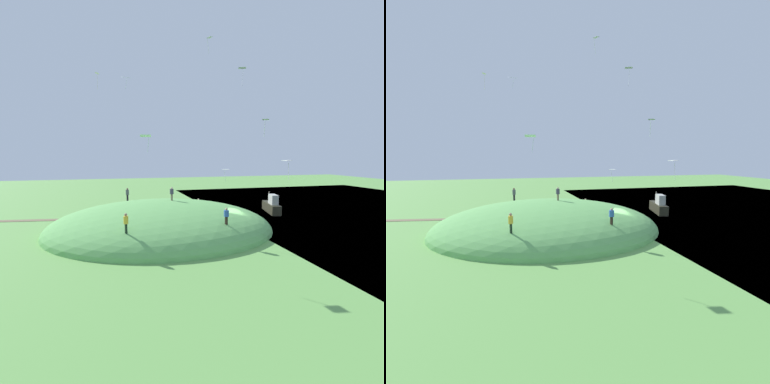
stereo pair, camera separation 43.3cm
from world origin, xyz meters
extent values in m
plane|color=#629E4A|center=(0.00, 0.00, 0.00)|extent=(160.00, 160.00, 0.00)
ellipsoid|color=#63AA57|center=(7.34, -3.30, 0.00)|extent=(25.60, 22.49, 6.29)
cube|color=brown|center=(21.37, -11.77, 0.02)|extent=(17.78, 3.75, 0.04)
cube|color=#2C2B1D|center=(-10.10, -8.94, 0.68)|extent=(2.77, 6.04, 1.36)
cube|color=#AAAAA1|center=(-9.87, -8.09, 2.05)|extent=(1.44, 2.35, 1.39)
cylinder|color=gray|center=(-10.47, -10.37, 2.13)|extent=(0.14, 0.14, 1.56)
cube|color=brown|center=(5.94, -4.20, 3.50)|extent=(0.18, 0.26, 0.77)
cylinder|color=#3D394C|center=(5.94, -4.20, 4.18)|extent=(0.52, 0.52, 0.61)
sphere|color=beige|center=(5.94, -4.20, 4.60)|extent=(0.23, 0.23, 0.23)
cube|color=black|center=(-0.05, -13.19, 0.44)|extent=(0.26, 0.15, 0.87)
cylinder|color=#394FAF|center=(-0.05, -13.19, 1.22)|extent=(0.49, 0.49, 0.69)
sphere|color=beige|center=(-0.05, -13.19, 1.70)|extent=(0.26, 0.26, 0.26)
cube|color=black|center=(2.44, 4.37, 2.33)|extent=(0.22, 0.29, 0.75)
cylinder|color=#2F58A8|center=(2.44, 4.37, 3.01)|extent=(0.60, 0.60, 0.60)
sphere|color=tan|center=(2.44, 4.37, 3.42)|extent=(0.23, 0.23, 0.23)
cube|color=black|center=(10.80, -9.50, 2.89)|extent=(0.25, 0.25, 0.81)
cylinder|color=#45454D|center=(10.80, -9.50, 3.61)|extent=(0.59, 0.59, 0.64)
sphere|color=brown|center=(10.80, -9.50, 4.05)|extent=(0.24, 0.24, 0.24)
cube|color=black|center=(11.72, 4.88, 2.28)|extent=(0.21, 0.25, 0.83)
cylinder|color=gold|center=(11.72, 4.88, 3.03)|extent=(0.55, 0.55, 0.66)
sphere|color=#9D735C|center=(11.72, 4.88, 3.48)|extent=(0.25, 0.25, 0.25)
cube|color=white|center=(-2.47, 2.38, 12.03)|extent=(1.07, 1.13, 0.03)
cylinder|color=white|center=(-2.42, 2.28, 11.06)|extent=(0.11, 0.25, 1.48)
cube|color=white|center=(10.54, -10.29, 18.32)|extent=(1.26, 0.99, 0.23)
cylinder|color=white|center=(10.56, -10.21, 17.45)|extent=(0.20, 0.14, 1.17)
cube|color=white|center=(-6.01, 0.98, 7.87)|extent=(0.76, 1.07, 0.07)
cylinder|color=white|center=(-6.13, 1.18, 6.64)|extent=(0.12, 0.11, 1.92)
cube|color=silver|center=(14.16, -12.90, 19.25)|extent=(0.53, 0.71, 0.13)
cylinder|color=silver|center=(14.13, -12.78, 18.11)|extent=(0.05, 0.26, 1.94)
cube|color=white|center=(-2.59, -8.57, 6.49)|extent=(1.21, 1.21, 0.05)
cylinder|color=white|center=(-2.59, -8.79, 5.47)|extent=(0.21, 0.19, 1.52)
cube|color=white|center=(0.40, -7.11, 23.01)|extent=(0.77, 0.88, 0.11)
cylinder|color=white|center=(0.65, -6.89, 21.90)|extent=(0.26, 0.11, 1.84)
cube|color=white|center=(-2.60, -3.79, 18.70)|extent=(1.08, 0.95, 0.05)
cylinder|color=white|center=(-2.65, -3.77, 17.55)|extent=(0.09, 0.07, 1.85)
cube|color=white|center=(9.97, 5.14, 10.04)|extent=(0.97, 0.74, 0.19)
cylinder|color=white|center=(9.77, 5.18, 9.25)|extent=(0.14, 0.19, 1.12)
cylinder|color=brown|center=(-1.94, -4.40, 0.41)|extent=(0.14, 0.14, 0.83)
camera|label=1|loc=(12.82, 30.05, 8.47)|focal=27.85mm
camera|label=2|loc=(12.40, 30.17, 8.47)|focal=27.85mm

